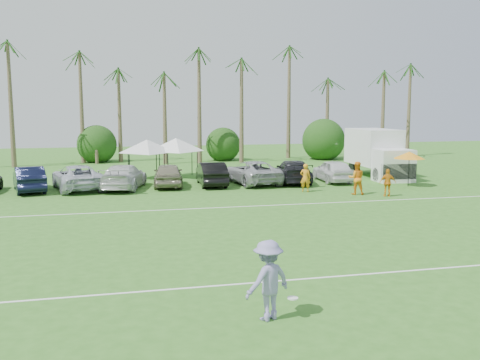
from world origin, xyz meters
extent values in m
plane|color=#336C20|center=(0.00, 0.00, 0.00)|extent=(120.00, 120.00, 0.00)
cube|color=white|center=(0.00, 2.00, 0.01)|extent=(80.00, 0.10, 0.01)
cube|color=white|center=(0.00, 14.00, 0.01)|extent=(80.00, 0.10, 0.01)
cone|color=brown|center=(-12.00, 38.00, 5.00)|extent=(0.44, 0.44, 10.00)
cone|color=brown|center=(-8.00, 38.00, 5.50)|extent=(0.44, 0.44, 11.00)
cone|color=brown|center=(-4.00, 38.00, 4.00)|extent=(0.44, 0.44, 8.00)
cone|color=brown|center=(0.00, 38.00, 4.50)|extent=(0.44, 0.44, 9.00)
cone|color=brown|center=(4.00, 38.00, 5.00)|extent=(0.44, 0.44, 10.00)
cone|color=brown|center=(8.00, 38.00, 5.50)|extent=(0.44, 0.44, 11.00)
cone|color=brown|center=(13.00, 38.00, 4.00)|extent=(0.44, 0.44, 8.00)
cone|color=brown|center=(18.00, 38.00, 4.50)|extent=(0.44, 0.44, 9.00)
cone|color=brown|center=(23.00, 38.00, 5.00)|extent=(0.44, 0.44, 10.00)
cone|color=brown|center=(27.00, 38.00, 5.50)|extent=(0.44, 0.44, 11.00)
cylinder|color=brown|center=(-6.00, 39.00, 0.70)|extent=(0.30, 0.30, 1.40)
sphere|color=#173E11|center=(-6.00, 39.00, 1.80)|extent=(4.00, 4.00, 4.00)
cylinder|color=brown|center=(6.00, 39.00, 0.70)|extent=(0.30, 0.30, 1.40)
sphere|color=#173E11|center=(6.00, 39.00, 1.80)|extent=(4.00, 4.00, 4.00)
cylinder|color=brown|center=(16.00, 39.00, 0.70)|extent=(0.30, 0.30, 1.40)
sphere|color=#173E11|center=(16.00, 39.00, 1.80)|extent=(4.00, 4.00, 4.00)
imported|color=orange|center=(6.90, 17.94, 0.87)|extent=(0.74, 0.62, 1.74)
imported|color=orange|center=(9.50, 16.29, 0.98)|extent=(1.13, 0.99, 1.97)
imported|color=orange|center=(10.97, 15.22, 0.81)|extent=(1.02, 0.66, 1.61)
cube|color=white|center=(14.68, 24.32, 2.19)|extent=(2.92, 5.05, 2.68)
cube|color=white|center=(14.51, 20.90, 1.12)|extent=(2.55, 2.05, 2.25)
cube|color=black|center=(14.48, 20.09, 0.80)|extent=(2.47, 0.44, 1.07)
cube|color=#E5590C|center=(16.03, 24.25, 1.71)|extent=(0.11, 1.71, 0.96)
cylinder|color=black|center=(13.46, 21.16, 0.48)|extent=(0.37, 0.98, 0.96)
cylinder|color=black|center=(15.59, 21.06, 0.48)|extent=(0.37, 0.98, 0.96)
cylinder|color=black|center=(13.68, 25.65, 0.48)|extent=(0.37, 0.98, 0.96)
cylinder|color=black|center=(15.82, 25.55, 0.48)|extent=(0.37, 0.98, 0.96)
cylinder|color=black|center=(-3.44, 24.98, 0.95)|extent=(0.06, 0.06, 1.91)
cylinder|color=black|center=(-0.78, 24.98, 0.95)|extent=(0.06, 0.06, 1.91)
cylinder|color=black|center=(-3.44, 27.64, 0.95)|extent=(0.06, 0.06, 1.91)
cylinder|color=black|center=(-0.78, 27.64, 0.95)|extent=(0.06, 0.06, 1.91)
pyramid|color=silver|center=(-2.11, 26.31, 2.86)|extent=(4.12, 4.12, 0.95)
cylinder|color=black|center=(-1.34, 25.37, 0.97)|extent=(0.06, 0.06, 1.94)
cylinder|color=black|center=(1.38, 25.37, 0.97)|extent=(0.06, 0.06, 1.94)
cylinder|color=black|center=(-1.34, 28.09, 0.97)|extent=(0.06, 0.06, 1.94)
cylinder|color=black|center=(1.38, 28.09, 0.97)|extent=(0.06, 0.06, 1.94)
pyramid|color=white|center=(0.02, 26.73, 2.92)|extent=(4.20, 4.20, 0.97)
cylinder|color=black|center=(14.29, 18.54, 1.03)|extent=(0.05, 0.05, 2.06)
cone|color=orange|center=(14.29, 18.54, 2.06)|extent=(2.06, 2.06, 0.47)
imported|color=#8A83BA|center=(-0.96, -0.70, 0.99)|extent=(1.46, 1.19, 1.98)
cylinder|color=white|center=(-0.36, -0.80, 0.52)|extent=(0.27, 0.27, 0.03)
imported|color=black|center=(-9.62, 22.09, 0.78)|extent=(2.65, 4.97, 1.56)
imported|color=silver|center=(-6.76, 22.17, 0.78)|extent=(3.76, 6.04, 1.56)
imported|color=silver|center=(-3.91, 21.82, 0.78)|extent=(3.41, 5.73, 1.56)
imported|color=gray|center=(-1.05, 22.15, 0.78)|extent=(2.27, 4.73, 1.56)
imported|color=black|center=(1.80, 22.02, 0.78)|extent=(1.85, 4.79, 1.56)
imported|color=#A9AAAD|center=(4.66, 22.16, 0.78)|extent=(3.17, 5.85, 1.56)
imported|color=black|center=(7.51, 22.03, 0.78)|extent=(3.18, 5.69, 1.56)
imported|color=white|center=(10.36, 21.77, 0.78)|extent=(2.06, 4.66, 1.56)
camera|label=1|loc=(-4.51, -12.68, 5.12)|focal=40.00mm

